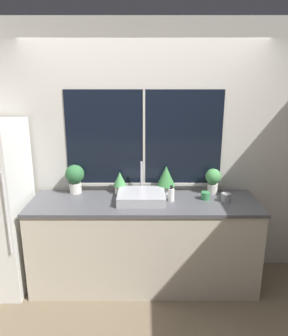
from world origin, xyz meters
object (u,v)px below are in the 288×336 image
(potted_plant_center_right, at_px, (167,177))
(soap_bottle, at_px, (173,195))
(mug_grey, at_px, (227,198))
(potted_plant_far_right, at_px, (214,179))
(mug_green, at_px, (207,196))
(potted_plant_center_left, at_px, (121,182))
(sink, at_px, (143,196))
(potted_plant_far_left, at_px, (76,177))

(potted_plant_center_right, height_order, soap_bottle, potted_plant_center_right)
(mug_grey, bearing_deg, potted_plant_far_right, 108.44)
(mug_grey, xyz_separation_m, mug_green, (-0.19, 0.06, -0.00))
(soap_bottle, relative_size, mug_green, 1.82)
(potted_plant_center_left, bearing_deg, mug_green, -12.06)
(potted_plant_center_left, distance_m, mug_grey, 1.11)
(sink, height_order, mug_grey, sink)
(sink, relative_size, potted_plant_center_left, 2.02)
(mug_green, bearing_deg, soap_bottle, -172.68)
(potted_plant_far_left, distance_m, potted_plant_center_right, 0.97)
(potted_plant_far_right, bearing_deg, potted_plant_center_right, 180.00)
(sink, bearing_deg, potted_plant_far_left, 162.16)
(potted_plant_center_right, distance_m, mug_grey, 0.65)
(potted_plant_far_left, xyz_separation_m, mug_green, (1.36, -0.19, -0.14))
(potted_plant_far_right, bearing_deg, potted_plant_far_left, 180.00)
(potted_plant_center_right, relative_size, soap_bottle, 1.82)
(potted_plant_far_right, bearing_deg, soap_bottle, -153.05)
(soap_bottle, xyz_separation_m, mug_green, (0.35, 0.05, -0.03))
(potted_plant_center_right, height_order, mug_green, potted_plant_center_right)
(sink, height_order, mug_green, sink)
(potted_plant_far_left, bearing_deg, potted_plant_center_left, 0.00)
(potted_plant_center_left, relative_size, potted_plant_center_right, 0.79)
(potted_plant_far_right, xyz_separation_m, mug_grey, (0.08, -0.25, -0.11))
(soap_bottle, bearing_deg, potted_plant_center_left, 156.20)
(potted_plant_far_left, distance_m, mug_grey, 1.58)
(mug_grey, height_order, mug_green, mug_grey)
(soap_bottle, bearing_deg, mug_grey, -1.61)
(mug_green, bearing_deg, sink, -176.60)
(potted_plant_center_right, relative_size, mug_grey, 3.35)
(soap_bottle, distance_m, mug_grey, 0.55)
(potted_plant_center_left, xyz_separation_m, mug_grey, (1.08, -0.25, -0.08))
(potted_plant_far_left, relative_size, potted_plant_far_right, 1.16)
(sink, bearing_deg, potted_plant_far_right, 16.66)
(potted_plant_far_right, bearing_deg, mug_grey, -71.56)
(potted_plant_center_right, bearing_deg, potted_plant_far_right, -0.00)
(potted_plant_center_right, bearing_deg, mug_green, -25.70)
(sink, relative_size, potted_plant_far_left, 1.52)
(sink, bearing_deg, mug_grey, -1.49)
(mug_grey, bearing_deg, potted_plant_center_right, 156.84)
(mug_grey, bearing_deg, sink, 178.51)
(soap_bottle, xyz_separation_m, mug_grey, (0.54, -0.02, -0.03))
(potted_plant_far_left, relative_size, potted_plant_center_left, 1.33)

